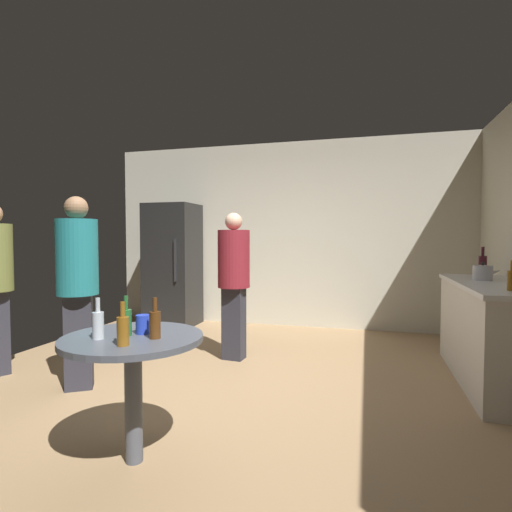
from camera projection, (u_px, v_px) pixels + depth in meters
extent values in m
cube|color=#9E7C56|center=(224.00, 393.00, 3.49)|extent=(5.20, 5.20, 0.10)
cube|color=beige|center=(285.00, 235.00, 5.96)|extent=(5.32, 0.06, 2.70)
cube|color=black|center=(173.00, 265.00, 6.00)|extent=(0.70, 0.65, 1.80)
cube|color=#262628|center=(175.00, 260.00, 5.61)|extent=(0.03, 0.03, 0.60)
cube|color=beige|center=(495.00, 336.00, 3.57)|extent=(0.60, 1.73, 0.86)
cube|color=silver|center=(496.00, 285.00, 3.55)|extent=(0.64, 1.77, 0.04)
cylinder|color=#B2B2B7|center=(483.00, 273.00, 3.77)|extent=(0.17, 0.17, 0.14)
sphere|color=black|center=(483.00, 263.00, 3.77)|extent=(0.04, 0.04, 0.04)
cone|color=#B2B2B7|center=(496.00, 272.00, 3.74)|extent=(0.09, 0.04, 0.06)
cylinder|color=#3F141E|center=(482.00, 267.00, 3.97)|extent=(0.08, 0.08, 0.22)
cylinder|color=#3F141E|center=(483.00, 251.00, 3.96)|extent=(0.03, 0.03, 0.09)
cylinder|color=#8C5919|center=(512.00, 281.00, 3.02)|extent=(0.06, 0.06, 0.15)
cylinder|color=#8C5919|center=(512.00, 266.00, 3.01)|extent=(0.02, 0.02, 0.08)
cylinder|color=#4C515B|center=(134.00, 402.00, 2.32)|extent=(0.10, 0.10, 0.70)
cylinder|color=#4C515B|center=(133.00, 339.00, 2.30)|extent=(0.80, 0.80, 0.03)
cylinder|color=#8C5919|center=(123.00, 331.00, 2.09)|extent=(0.06, 0.06, 0.15)
cylinder|color=#8C5919|center=(123.00, 309.00, 2.09)|extent=(0.02, 0.02, 0.08)
cylinder|color=#593314|center=(155.00, 325.00, 2.24)|extent=(0.06, 0.06, 0.15)
cylinder|color=#593314|center=(155.00, 305.00, 2.24)|extent=(0.02, 0.02, 0.08)
cylinder|color=#26662D|center=(126.00, 323.00, 2.30)|extent=(0.06, 0.06, 0.15)
cylinder|color=#26662D|center=(126.00, 303.00, 2.30)|extent=(0.02, 0.02, 0.08)
cylinder|color=silver|center=(98.00, 326.00, 2.23)|extent=(0.06, 0.06, 0.15)
cylinder|color=silver|center=(98.00, 305.00, 2.22)|extent=(0.02, 0.02, 0.08)
cylinder|color=blue|center=(143.00, 324.00, 2.36)|extent=(0.08, 0.08, 0.11)
cube|color=#2D2D38|center=(234.00, 323.00, 4.31)|extent=(0.23, 0.19, 0.77)
cylinder|color=maroon|center=(234.00, 259.00, 4.28)|extent=(0.37, 0.37, 0.61)
sphere|color=#D8AD8C|center=(234.00, 221.00, 4.26)|extent=(0.18, 0.18, 0.18)
cube|color=#2D2D38|center=(79.00, 342.00, 3.46)|extent=(0.28, 0.26, 0.81)
cylinder|color=#1E727A|center=(77.00, 257.00, 3.43)|extent=(0.47, 0.47, 0.64)
sphere|color=#8C6647|center=(76.00, 208.00, 3.41)|extent=(0.19, 0.19, 0.19)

